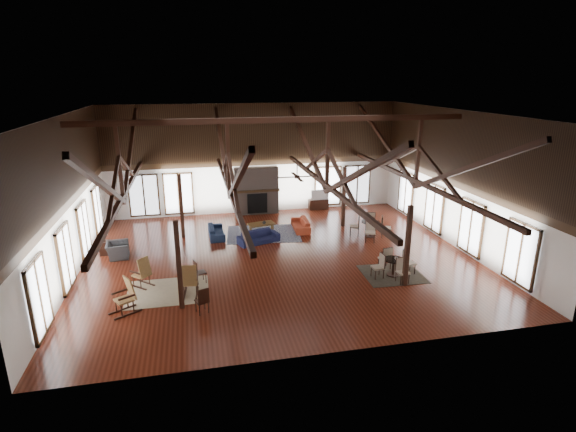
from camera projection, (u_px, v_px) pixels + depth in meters
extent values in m
plane|color=#592012|center=(280.00, 258.00, 19.01)|extent=(16.00, 16.00, 0.00)
cube|color=black|center=(279.00, 113.00, 17.22)|extent=(16.00, 14.00, 0.02)
cube|color=white|center=(255.00, 159.00, 24.65)|extent=(16.00, 0.02, 6.00)
cube|color=white|center=(331.00, 253.00, 11.59)|extent=(16.00, 0.02, 6.00)
cube|color=white|center=(66.00, 200.00, 16.51)|extent=(0.02, 14.00, 6.00)
cube|color=white|center=(458.00, 180.00, 19.73)|extent=(0.02, 14.00, 6.00)
cube|color=#33170E|center=(279.00, 120.00, 17.30)|extent=(15.60, 0.18, 0.22)
cube|color=#33170E|center=(123.00, 196.00, 16.90)|extent=(0.16, 13.70, 0.18)
cube|color=#33170E|center=(119.00, 160.00, 16.49)|extent=(0.14, 0.14, 2.70)
cube|color=#33170E|center=(131.00, 149.00, 19.80)|extent=(0.15, 7.07, 3.12)
cube|color=#33170E|center=(103.00, 185.00, 13.27)|extent=(0.15, 7.07, 3.12)
cube|color=#33170E|center=(230.00, 191.00, 17.70)|extent=(0.16, 13.70, 0.18)
cube|color=#33170E|center=(228.00, 157.00, 17.30)|extent=(0.14, 0.14, 2.70)
cube|color=#33170E|center=(222.00, 146.00, 20.60)|extent=(0.15, 7.07, 3.12)
cube|color=#33170E|center=(238.00, 179.00, 14.07)|extent=(0.15, 7.07, 3.12)
cube|color=#33170E|center=(327.00, 186.00, 18.51)|extent=(0.16, 13.70, 0.18)
cube|color=#33170E|center=(328.00, 153.00, 18.10)|extent=(0.14, 0.14, 2.70)
cube|color=#33170E|center=(306.00, 144.00, 21.41)|extent=(0.15, 7.07, 3.12)
cube|color=#33170E|center=(358.00, 174.00, 14.87)|extent=(0.15, 7.07, 3.12)
cube|color=#33170E|center=(416.00, 181.00, 19.31)|extent=(0.16, 13.70, 0.18)
cube|color=#33170E|center=(419.00, 150.00, 18.91)|extent=(0.14, 0.14, 2.70)
cube|color=#33170E|center=(384.00, 141.00, 22.21)|extent=(0.15, 7.07, 3.12)
cube|color=#33170E|center=(467.00, 169.00, 15.68)|extent=(0.15, 7.07, 3.12)
cube|color=#33170E|center=(179.00, 265.00, 14.49)|extent=(0.16, 0.16, 3.05)
cube|color=#33170E|center=(407.00, 246.00, 16.10)|extent=(0.16, 0.16, 3.05)
cube|color=#33170E|center=(181.00, 206.00, 21.02)|extent=(0.16, 0.16, 3.05)
cube|color=#33170E|center=(344.00, 197.00, 22.63)|extent=(0.16, 0.16, 3.05)
cube|color=#63544C|center=(256.00, 191.00, 24.86)|extent=(2.40, 0.62, 2.60)
cube|color=black|center=(257.00, 203.00, 24.75)|extent=(1.10, 0.06, 1.10)
cube|color=black|center=(257.00, 191.00, 24.58)|extent=(2.50, 0.20, 0.12)
cylinder|color=black|center=(297.00, 168.00, 16.97)|extent=(0.04, 0.04, 0.70)
cylinder|color=black|center=(297.00, 177.00, 17.08)|extent=(0.20, 0.20, 0.10)
cube|color=black|center=(308.00, 176.00, 17.17)|extent=(0.70, 0.12, 0.02)
cube|color=black|center=(294.00, 174.00, 17.50)|extent=(0.12, 0.70, 0.02)
cube|color=black|center=(285.00, 177.00, 16.99)|extent=(0.70, 0.12, 0.02)
cube|color=black|center=(300.00, 179.00, 16.66)|extent=(0.12, 0.70, 0.02)
imported|color=#15183B|center=(259.00, 237.00, 20.67)|extent=(2.04, 1.31, 0.55)
imported|color=#172340|center=(216.00, 231.00, 21.47)|extent=(1.80, 0.73, 0.52)
imported|color=#B03C22|center=(301.00, 224.00, 22.46)|extent=(1.88, 0.84, 0.54)
cube|color=brown|center=(261.00, 224.00, 21.92)|extent=(1.39, 0.91, 0.06)
cube|color=brown|center=(251.00, 231.00, 21.69)|extent=(0.06, 0.06, 0.43)
cube|color=brown|center=(250.00, 228.00, 22.08)|extent=(0.06, 0.06, 0.43)
cube|color=brown|center=(273.00, 229.00, 21.91)|extent=(0.06, 0.06, 0.43)
cube|color=brown|center=(271.00, 227.00, 22.30)|extent=(0.06, 0.06, 0.43)
imported|color=#B2B2B2|center=(264.00, 222.00, 21.83)|extent=(0.23, 0.23, 0.18)
imported|color=#29292B|center=(118.00, 250.00, 18.99)|extent=(1.07, 0.95, 0.65)
cube|color=black|center=(105.00, 248.00, 19.33)|extent=(0.45, 0.45, 0.59)
cylinder|color=black|center=(104.00, 237.00, 19.19)|extent=(0.08, 0.08, 0.36)
cone|color=#F3EBCC|center=(103.00, 232.00, 19.12)|extent=(0.32, 0.32, 0.26)
cube|color=olive|center=(141.00, 275.00, 16.37)|extent=(0.69, 0.69, 0.05)
cube|color=olive|center=(144.00, 267.00, 16.16)|extent=(0.48, 0.50, 0.72)
cube|color=black|center=(138.00, 287.00, 16.32)|extent=(0.69, 0.63, 0.05)
cube|color=black|center=(146.00, 283.00, 16.66)|extent=(0.69, 0.63, 0.05)
cube|color=olive|center=(190.00, 282.00, 15.76)|extent=(0.56, 0.54, 0.05)
cube|color=olive|center=(189.00, 276.00, 15.44)|extent=(0.53, 0.25, 0.74)
cube|color=black|center=(185.00, 293.00, 15.87)|extent=(0.14, 0.90, 0.05)
cube|color=black|center=(197.00, 293.00, 15.91)|extent=(0.14, 0.90, 0.05)
cube|color=olive|center=(124.00, 300.00, 14.48)|extent=(0.70, 0.71, 0.05)
cube|color=olive|center=(130.00, 287.00, 14.53)|extent=(0.44, 0.56, 0.76)
cube|color=black|center=(128.00, 314.00, 14.45)|extent=(0.83, 0.53, 0.05)
cube|color=black|center=(123.00, 309.00, 14.76)|extent=(0.83, 0.53, 0.05)
cube|color=black|center=(200.00, 272.00, 16.63)|extent=(0.48, 0.48, 0.05)
cube|color=black|center=(195.00, 267.00, 16.47)|extent=(0.15, 0.38, 0.50)
cylinder|color=black|center=(201.00, 277.00, 16.69)|extent=(0.03, 0.03, 0.41)
cube|color=black|center=(202.00, 301.00, 14.51)|extent=(0.50, 0.50, 0.05)
cube|color=black|center=(204.00, 296.00, 14.30)|extent=(0.37, 0.17, 0.50)
cylinder|color=black|center=(202.00, 307.00, 14.57)|extent=(0.03, 0.03, 0.41)
cylinder|color=black|center=(394.00, 260.00, 17.17)|extent=(0.78, 0.78, 0.04)
cylinder|color=black|center=(393.00, 267.00, 17.26)|extent=(0.10, 0.10, 0.64)
cylinder|color=black|center=(393.00, 275.00, 17.36)|extent=(0.47, 0.47, 0.04)
cylinder|color=black|center=(371.00, 222.00, 21.38)|extent=(0.85, 0.85, 0.04)
cylinder|color=black|center=(370.00, 229.00, 21.48)|extent=(0.10, 0.10, 0.70)
cylinder|color=black|center=(370.00, 236.00, 21.59)|extent=(0.51, 0.51, 0.04)
imported|color=#B2B2B2|center=(396.00, 258.00, 17.10)|extent=(0.14, 0.14, 0.11)
imported|color=#B2B2B2|center=(371.00, 220.00, 21.42)|extent=(0.14, 0.14, 0.10)
cube|color=black|center=(318.00, 204.00, 25.96)|extent=(1.13, 0.42, 0.56)
imported|color=#B2B2B2|center=(319.00, 194.00, 25.79)|extent=(1.04, 0.17, 0.60)
cube|color=tan|center=(168.00, 292.00, 16.03)|extent=(2.86, 2.25, 0.01)
cube|color=#1B214D|center=(264.00, 234.00, 21.91)|extent=(3.76, 3.00, 0.01)
cube|color=black|center=(392.00, 274.00, 17.46)|extent=(2.34, 2.15, 0.01)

